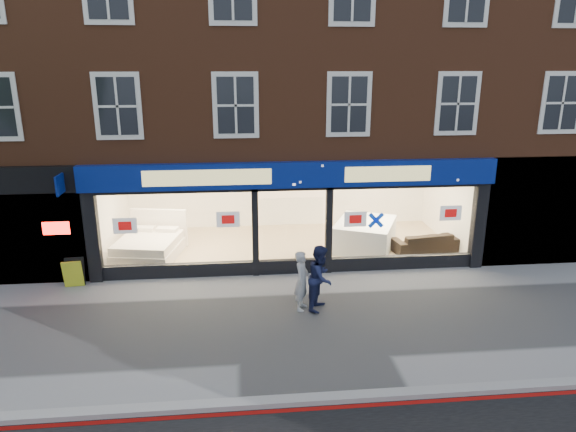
{
  "coord_description": "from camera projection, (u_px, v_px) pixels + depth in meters",
  "views": [
    {
      "loc": [
        -1.47,
        -10.7,
        5.84
      ],
      "look_at": [
        -0.18,
        2.5,
        1.9
      ],
      "focal_mm": 32.0,
      "sensor_mm": 36.0,
      "label": 1
    }
  ],
  "objects": [
    {
      "name": "pedestrian_blue",
      "position": [
        321.0,
        277.0,
        12.54
      ],
      "size": [
        0.91,
        0.99,
        1.64
      ],
      "primitive_type": "imported",
      "rotation": [
        0.0,
        0.0,
        1.11
      ],
      "color": "#161C3F",
      "rests_on": "ground"
    },
    {
      "name": "mattress_stack",
      "position": [
        365.0,
        234.0,
        16.65
      ],
      "size": [
        2.47,
        2.7,
        0.86
      ],
      "rotation": [
        0.0,
        0.0,
        -0.43
      ],
      "color": "white",
      "rests_on": "showroom_floor"
    },
    {
      "name": "building",
      "position": [
        280.0,
        37.0,
        16.73
      ],
      "size": [
        19.0,
        8.26,
        10.3
      ],
      "color": "brown",
      "rests_on": "ground"
    },
    {
      "name": "sofa",
      "position": [
        425.0,
        242.0,
        16.32
      ],
      "size": [
        2.17,
        1.11,
        0.61
      ],
      "primitive_type": "imported",
      "rotation": [
        0.0,
        0.0,
        3.29
      ],
      "color": "black",
      "rests_on": "showroom_floor"
    },
    {
      "name": "display_bed",
      "position": [
        150.0,
        245.0,
        15.88
      ],
      "size": [
        2.17,
        2.48,
        1.24
      ],
      "rotation": [
        0.0,
        0.0,
        -0.19
      ],
      "color": "white",
      "rests_on": "showroom_floor"
    },
    {
      "name": "pedestrian_grey",
      "position": [
        302.0,
        280.0,
        12.53
      ],
      "size": [
        0.53,
        0.64,
        1.51
      ],
      "primitive_type": "imported",
      "rotation": [
        0.0,
        0.0,
        1.21
      ],
      "color": "#A0A2A7",
      "rests_on": "ground"
    },
    {
      "name": "bedside_table",
      "position": [
        152.0,
        235.0,
        17.0
      ],
      "size": [
        0.54,
        0.54,
        0.55
      ],
      "primitive_type": "cube",
      "rotation": [
        0.0,
        0.0,
        -0.24
      ],
      "color": "brown",
      "rests_on": "showroom_floor"
    },
    {
      "name": "showroom_floor",
      "position": [
        285.0,
        246.0,
        17.01
      ],
      "size": [
        11.0,
        4.5,
        0.1
      ],
      "primitive_type": "cube",
      "color": "tan",
      "rests_on": "ground"
    },
    {
      "name": "kerb_line",
      "position": [
        329.0,
        408.0,
        9.06
      ],
      "size": [
        60.0,
        0.1,
        0.01
      ],
      "primitive_type": "cube",
      "color": "#8C0A07",
      "rests_on": "ground"
    },
    {
      "name": "kerb_stone",
      "position": [
        327.0,
        398.0,
        9.23
      ],
      "size": [
        60.0,
        0.25,
        0.12
      ],
      "primitive_type": "cube",
      "color": "gray",
      "rests_on": "ground"
    },
    {
      "name": "a_board",
      "position": [
        74.0,
        273.0,
        13.91
      ],
      "size": [
        0.55,
        0.38,
        0.79
      ],
      "primitive_type": "cube",
      "rotation": [
        0.0,
        0.0,
        0.1
      ],
      "color": "gold",
      "rests_on": "ground"
    },
    {
      "name": "ground",
      "position": [
        306.0,
        323.0,
        12.01
      ],
      "size": [
        120.0,
        120.0,
        0.0
      ],
      "primitive_type": "plane",
      "color": "gray",
      "rests_on": "ground"
    }
  ]
}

